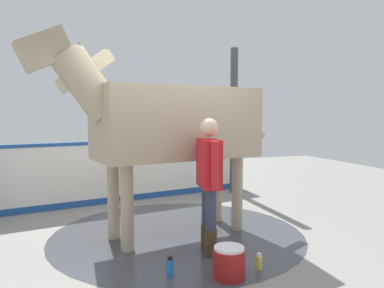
{
  "coord_description": "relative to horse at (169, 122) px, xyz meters",
  "views": [
    {
      "loc": [
        -1.37,
        -4.68,
        1.71
      ],
      "look_at": [
        0.21,
        -0.15,
        1.31
      ],
      "focal_mm": 34.72,
      "sensor_mm": 36.0,
      "label": 1
    }
  ],
  "objects": [
    {
      "name": "wet_patch",
      "position": [
        0.12,
        0.02,
        -1.59
      ],
      "size": [
        3.55,
        3.55,
        0.0
      ],
      "primitive_type": "cylinder",
      "color": "#42444C",
      "rests_on": "ground"
    },
    {
      "name": "ground_plane",
      "position": [
        -0.01,
        -0.24,
        -1.6
      ],
      "size": [
        16.0,
        16.0,
        0.02
      ],
      "primitive_type": "cube",
      "color": "gray"
    },
    {
      "name": "bottle_shampoo",
      "position": [
        0.61,
        -1.44,
        -1.51
      ],
      "size": [
        0.07,
        0.07,
        0.18
      ],
      "color": "#D8CC4C",
      "rests_on": "ground"
    },
    {
      "name": "barrier_wall",
      "position": [
        -0.31,
        2.24,
        -1.04
      ],
      "size": [
        5.53,
        1.14,
        1.19
      ],
      "color": "white",
      "rests_on": "ground"
    },
    {
      "name": "handler",
      "position": [
        0.27,
        -0.8,
        -0.64
      ],
      "size": [
        0.29,
        0.66,
        1.65
      ],
      "rotation": [
        0.0,
        0.0,
        -0.15
      ],
      "color": "#47331E",
      "rests_on": "ground"
    },
    {
      "name": "wash_bucket",
      "position": [
        0.21,
        -1.51,
        -1.43
      ],
      "size": [
        0.34,
        0.34,
        0.33
      ],
      "color": "maroon",
      "rests_on": "ground"
    },
    {
      "name": "roof_post_far",
      "position": [
        2.08,
        2.32,
        -0.04
      ],
      "size": [
        0.16,
        0.16,
        3.1
      ],
      "primitive_type": "cylinder",
      "color": "#4C4C51",
      "rests_on": "ground"
    },
    {
      "name": "horse",
      "position": [
        0.0,
        0.0,
        0.0
      ],
      "size": [
        3.58,
        1.38,
        2.72
      ],
      "rotation": [
        0.0,
        0.0,
        -2.95
      ],
      "color": "tan",
      "rests_on": "ground"
    },
    {
      "name": "bottle_spray",
      "position": [
        -0.36,
        -1.28,
        -1.49
      ],
      "size": [
        0.08,
        0.08,
        0.22
      ],
      "color": "blue",
      "rests_on": "ground"
    }
  ]
}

